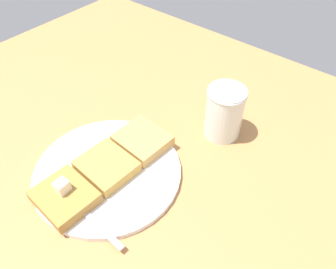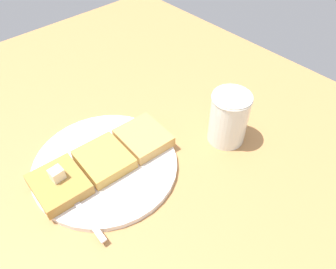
# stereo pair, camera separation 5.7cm
# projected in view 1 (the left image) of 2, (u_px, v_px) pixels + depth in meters

# --- Properties ---
(table_surface) EXTENTS (1.21, 1.21, 0.03)m
(table_surface) POSITION_uv_depth(u_px,v_px,m) (102.00, 220.00, 0.52)
(table_surface) COLOR #AA7643
(table_surface) RESTS_ON ground
(plate) EXTENTS (0.25, 0.25, 0.01)m
(plate) POSITION_uv_depth(u_px,v_px,m) (108.00, 172.00, 0.56)
(plate) COLOR silver
(plate) RESTS_ON table_surface
(toast_slice_left) EXTENTS (0.08, 0.09, 0.02)m
(toast_slice_left) POSITION_uv_depth(u_px,v_px,m) (65.00, 197.00, 0.51)
(toast_slice_left) COLOR #A97937
(toast_slice_left) RESTS_ON plate
(toast_slice_middle) EXTENTS (0.08, 0.09, 0.02)m
(toast_slice_middle) POSITION_uv_depth(u_px,v_px,m) (107.00, 166.00, 0.55)
(toast_slice_middle) COLOR gold
(toast_slice_middle) RESTS_ON plate
(toast_slice_right) EXTENTS (0.08, 0.09, 0.02)m
(toast_slice_right) POSITION_uv_depth(u_px,v_px,m) (142.00, 140.00, 0.60)
(toast_slice_right) COLOR tan
(toast_slice_right) RESTS_ON plate
(butter_pat_primary) EXTENTS (0.02, 0.02, 0.02)m
(butter_pat_primary) POSITION_uv_depth(u_px,v_px,m) (62.00, 187.00, 0.50)
(butter_pat_primary) COLOR #F6EAC7
(butter_pat_primary) RESTS_ON toast_slice_left
(fork) EXTENTS (0.02, 0.16, 0.00)m
(fork) POSITION_uv_depth(u_px,v_px,m) (83.00, 211.00, 0.50)
(fork) COLOR silver
(fork) RESTS_ON plate
(syrup_jar) EXTENTS (0.07, 0.07, 0.10)m
(syrup_jar) POSITION_uv_depth(u_px,v_px,m) (224.00, 114.00, 0.61)
(syrup_jar) COLOR #5A2B10
(syrup_jar) RESTS_ON table_surface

